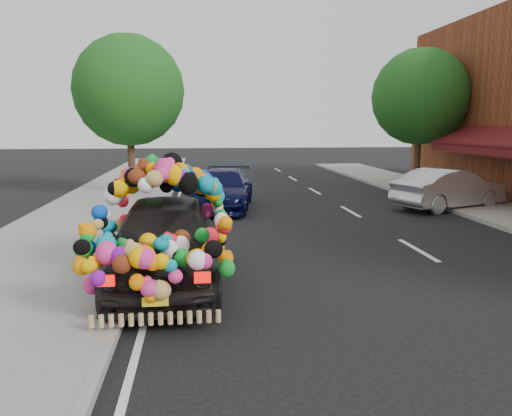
{
  "coord_description": "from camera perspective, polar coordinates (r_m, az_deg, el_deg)",
  "views": [
    {
      "loc": [
        -1.19,
        -10.28,
        2.75
      ],
      "look_at": [
        -0.02,
        -0.02,
        1.02
      ],
      "focal_mm": 35.0,
      "sensor_mm": 36.0,
      "label": 1
    }
  ],
  "objects": [
    {
      "name": "tree_near_sidewalk",
      "position": [
        19.99,
        -14.35,
        12.86
      ],
      "size": [
        4.2,
        4.2,
        6.13
      ],
      "color": "#332114",
      "rests_on": "ground"
    },
    {
      "name": "kerb",
      "position": [
        10.69,
        -12.55,
        -5.28
      ],
      "size": [
        0.15,
        60.0,
        0.13
      ],
      "primitive_type": "cube",
      "color": "gray",
      "rests_on": "ground"
    },
    {
      "name": "navy_sedan",
      "position": [
        16.52,
        -3.77,
        2.15
      ],
      "size": [
        2.46,
        4.65,
        1.28
      ],
      "primitive_type": "imported",
      "rotation": [
        0.0,
        0.0,
        -0.16
      ],
      "color": "black",
      "rests_on": "ground"
    },
    {
      "name": "silver_hatchback",
      "position": [
        17.64,
        21.25,
        2.08
      ],
      "size": [
        4.3,
        2.85,
        1.34
      ],
      "primitive_type": "imported",
      "rotation": [
        0.0,
        0.0,
        1.96
      ],
      "color": "#B4B7BC",
      "rests_on": "ground"
    },
    {
      "name": "plush_art_car",
      "position": [
        8.75,
        -10.36,
        -1.4
      ],
      "size": [
        2.18,
        4.71,
        2.18
      ],
      "rotation": [
        0.0,
        0.0,
        0.0
      ],
      "color": "black",
      "rests_on": "ground"
    },
    {
      "name": "ground",
      "position": [
        10.71,
        0.12,
        -5.38
      ],
      "size": [
        100.0,
        100.0,
        0.0
      ],
      "primitive_type": "plane",
      "color": "black",
      "rests_on": "ground"
    },
    {
      "name": "sidewalk",
      "position": [
        11.07,
        -22.68,
        -5.32
      ],
      "size": [
        4.0,
        60.0,
        0.12
      ],
      "primitive_type": "cube",
      "color": "gray",
      "rests_on": "ground"
    },
    {
      "name": "lane_markings",
      "position": [
        11.67,
        18.01,
        -4.58
      ],
      "size": [
        6.0,
        50.0,
        0.01
      ],
      "primitive_type": null,
      "color": "silver",
      "rests_on": "ground"
    },
    {
      "name": "tree_far_b",
      "position": [
        22.3,
        18.26,
        11.97
      ],
      "size": [
        4.0,
        4.0,
        5.9
      ],
      "color": "#332114",
      "rests_on": "ground"
    }
  ]
}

